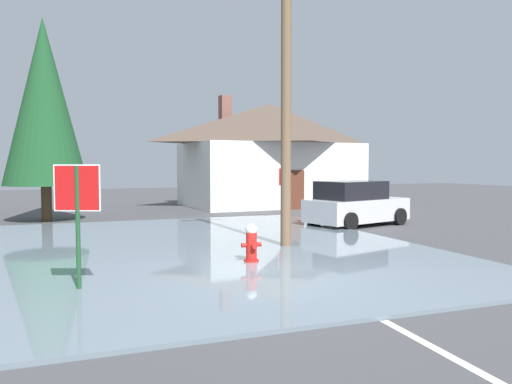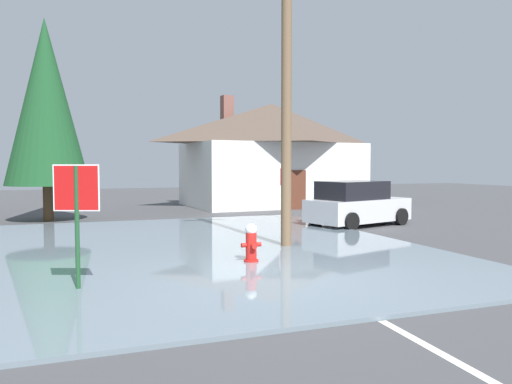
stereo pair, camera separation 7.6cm
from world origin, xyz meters
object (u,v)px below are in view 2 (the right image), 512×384
utility_pole (286,83)px  house (272,153)px  parked_car (357,204)px  stop_sign_far (285,183)px  stop_sign_near (77,201)px  fire_hydrant (251,244)px  pine_tree_mid_left (46,102)px

utility_pole → house: bearing=69.3°
parked_car → stop_sign_far: bearing=122.2°
utility_pole → stop_sign_far: bearing=66.6°
house → utility_pole: bearing=-110.7°
stop_sign_near → parked_car: (9.89, 6.69, -0.85)m
stop_sign_near → stop_sign_far: size_ratio=1.07×
stop_sign_near → fire_hydrant: size_ratio=2.44×
utility_pole → pine_tree_mid_left: (-6.35, 9.28, 0.29)m
pine_tree_mid_left → stop_sign_near: bearing=-85.5°
parked_car → pine_tree_mid_left: bearing=152.7°
stop_sign_near → stop_sign_far: bearing=49.1°
stop_sign_near → house: 19.57m
stop_sign_near → house: house is taller
stop_sign_far → parked_car: 3.32m
stop_sign_far → parked_car: (1.73, -2.74, -0.73)m
fire_hydrant → stop_sign_near: bearing=-161.5°
stop_sign_far → house: 7.54m
fire_hydrant → utility_pole: 4.68m
fire_hydrant → pine_tree_mid_left: 12.75m
utility_pole → house: 14.48m
stop_sign_near → stop_sign_far: stop_sign_near is taller
utility_pole → pine_tree_mid_left: size_ratio=1.06×
fire_hydrant → pine_tree_mid_left: size_ratio=0.12×
stop_sign_near → fire_hydrant: bearing=18.5°
fire_hydrant → stop_sign_far: stop_sign_far is taller
stop_sign_near → utility_pole: bearing=29.2°
house → parked_car: (-0.57, -9.78, -2.15)m
utility_pole → fire_hydrant: bearing=-133.1°
utility_pole → pine_tree_mid_left: utility_pole is taller
fire_hydrant → utility_pole: bearing=46.9°
stop_sign_near → pine_tree_mid_left: bearing=94.5°
fire_hydrant → house: 16.83m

